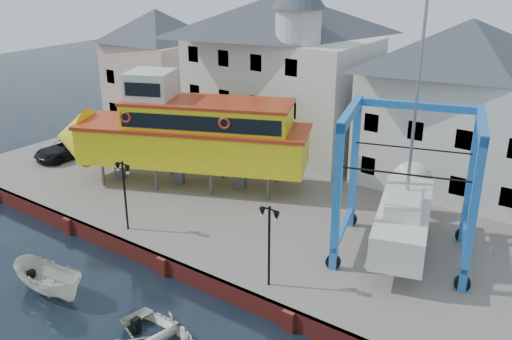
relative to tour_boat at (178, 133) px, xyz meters
The scene contains 12 objects.
ground 11.28m from the tour_boat, 51.93° to the right, with size 140.00×140.00×0.00m, color black.
hardstanding 8.12m from the tour_boat, 24.76° to the left, with size 44.00×22.00×1.00m, color slate.
quay_wall 11.00m from the tour_boat, 51.57° to the right, with size 44.00×0.47×1.00m.
building_pink 15.39m from the tour_boat, 139.65° to the left, with size 8.00×7.00×10.30m.
building_white_main 10.75m from the tour_boat, 81.95° to the left, with size 14.00×8.30×14.00m.
building_white_right 18.92m from the tour_boat, 35.45° to the left, with size 12.00×8.00×11.20m.
lamp_post_left 7.28m from the tour_boat, 71.30° to the right, with size 1.12×0.32×4.20m.
lamp_post_right 14.13m from the tour_boat, 29.16° to the right, with size 1.12×0.32×4.20m.
tour_boat is the anchor object (origin of this frame).
travel_lift 16.09m from the tour_boat, ahead, with size 8.30×10.22×14.99m.
van 11.21m from the tour_boat, behind, with size 2.30×4.98×1.39m, color black.
motorboat_a 13.91m from the tour_boat, 76.53° to the right, with size 1.75×4.66×1.80m, color silver.
Camera 1 is at (19.51, -18.36, 16.27)m, focal length 40.00 mm.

